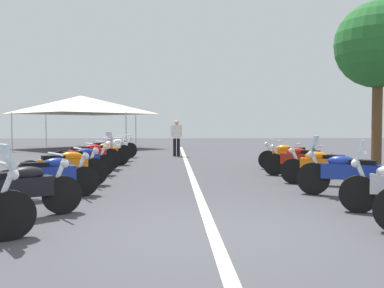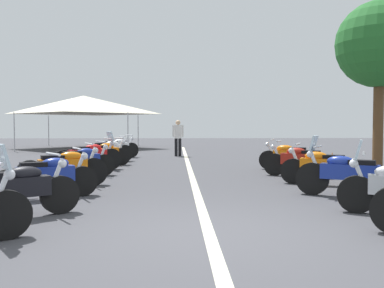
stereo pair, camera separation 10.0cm
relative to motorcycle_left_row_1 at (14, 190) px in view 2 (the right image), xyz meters
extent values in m
plane|color=#424247|center=(-0.93, -2.89, -0.45)|extent=(80.00, 80.00, 0.00)
cube|color=beige|center=(5.81, -2.89, -0.45)|extent=(29.41, 0.16, 0.01)
cylinder|color=black|center=(-1.13, -0.33, -0.14)|extent=(0.47, 0.59, 0.62)
cylinder|color=silver|center=(-1.16, -0.29, 0.16)|extent=(0.22, 0.28, 0.58)
sphere|color=silver|center=(-1.10, -0.38, 0.36)|extent=(0.14, 0.14, 0.14)
cube|color=silver|center=(-1.14, -0.32, 0.59)|extent=(0.37, 0.30, 0.32)
cylinder|color=black|center=(0.39, -0.58, -0.14)|extent=(0.46, 0.59, 0.61)
cube|color=black|center=(-0.01, 0.02, 0.04)|extent=(0.85, 1.07, 0.30)
ellipsoid|color=black|center=(0.09, -0.13, 0.24)|extent=(0.51, 0.58, 0.22)
cylinder|color=silver|center=(0.36, -0.53, 0.16)|extent=(0.22, 0.28, 0.58)
cylinder|color=silver|center=(0.34, -0.50, 0.52)|extent=(0.53, 0.38, 0.04)
sphere|color=silver|center=(0.42, -0.62, 0.36)|extent=(0.14, 0.14, 0.14)
cylinder|color=black|center=(2.09, -0.56, -0.15)|extent=(0.39, 0.60, 0.60)
cylinder|color=black|center=(1.47, 0.69, -0.15)|extent=(0.39, 0.60, 0.60)
cube|color=navy|center=(1.78, 0.06, 0.03)|extent=(0.72, 1.08, 0.30)
ellipsoid|color=navy|center=(1.86, -0.10, 0.23)|extent=(0.46, 0.58, 0.22)
cube|color=black|center=(1.68, 0.26, 0.21)|extent=(0.45, 0.55, 0.12)
cylinder|color=silver|center=(2.06, -0.51, 0.15)|extent=(0.19, 0.29, 0.58)
cylinder|color=silver|center=(2.04, -0.47, 0.51)|extent=(0.57, 0.31, 0.04)
sphere|color=silver|center=(2.11, -0.61, 0.35)|extent=(0.14, 0.14, 0.14)
cylinder|color=silver|center=(1.75, 0.52, -0.24)|extent=(0.32, 0.53, 0.08)
cylinder|color=black|center=(3.56, -0.50, -0.12)|extent=(0.42, 0.65, 0.65)
cylinder|color=black|center=(2.93, 0.76, -0.12)|extent=(0.42, 0.65, 0.65)
cube|color=orange|center=(3.25, 0.13, 0.06)|extent=(0.73, 1.08, 0.30)
ellipsoid|color=orange|center=(3.33, -0.03, 0.26)|extent=(0.46, 0.58, 0.22)
cube|color=black|center=(3.15, 0.33, 0.24)|extent=(0.45, 0.55, 0.12)
cylinder|color=silver|center=(3.53, -0.45, 0.18)|extent=(0.19, 0.29, 0.58)
cylinder|color=silver|center=(3.51, -0.41, 0.54)|extent=(0.57, 0.31, 0.04)
sphere|color=silver|center=(3.58, -0.55, 0.38)|extent=(0.14, 0.14, 0.14)
cylinder|color=silver|center=(3.22, 0.59, -0.22)|extent=(0.32, 0.53, 0.08)
cylinder|color=black|center=(5.50, -0.42, -0.15)|extent=(0.45, 0.58, 0.61)
cylinder|color=black|center=(4.71, 0.77, -0.15)|extent=(0.45, 0.58, 0.61)
cube|color=navy|center=(5.10, 0.18, 0.03)|extent=(0.84, 1.06, 0.30)
ellipsoid|color=navy|center=(5.20, 0.03, 0.23)|extent=(0.50, 0.58, 0.22)
cube|color=black|center=(4.98, 0.36, 0.21)|extent=(0.48, 0.54, 0.12)
cylinder|color=silver|center=(5.47, -0.37, 0.15)|extent=(0.22, 0.28, 0.58)
cylinder|color=silver|center=(5.44, -0.34, 0.51)|extent=(0.54, 0.38, 0.04)
sphere|color=silver|center=(5.53, -0.46, 0.35)|extent=(0.14, 0.14, 0.14)
cylinder|color=silver|center=(5.01, 0.63, -0.24)|extent=(0.37, 0.50, 0.08)
cylinder|color=black|center=(7.10, -0.36, -0.11)|extent=(0.48, 0.65, 0.68)
cylinder|color=black|center=(6.29, 0.93, -0.11)|extent=(0.48, 0.65, 0.68)
cube|color=red|center=(6.70, 0.28, 0.07)|extent=(0.85, 1.13, 0.30)
ellipsoid|color=red|center=(6.79, 0.13, 0.27)|extent=(0.50, 0.58, 0.22)
cube|color=black|center=(6.58, 0.47, 0.25)|extent=(0.47, 0.54, 0.12)
cylinder|color=silver|center=(7.07, -0.31, 0.19)|extent=(0.21, 0.28, 0.58)
cylinder|color=silver|center=(7.05, -0.28, 0.55)|extent=(0.55, 0.36, 0.04)
sphere|color=silver|center=(7.13, -0.41, 0.39)|extent=(0.14, 0.14, 0.14)
cylinder|color=silver|center=(6.61, 0.77, -0.21)|extent=(0.36, 0.51, 0.08)
cube|color=silver|center=(7.09, -0.35, 0.62)|extent=(0.37, 0.29, 0.32)
cylinder|color=black|center=(8.62, -0.51, -0.14)|extent=(0.47, 0.59, 0.62)
cylinder|color=black|center=(7.74, 0.72, -0.14)|extent=(0.47, 0.59, 0.62)
cube|color=orange|center=(8.18, 0.10, 0.04)|extent=(0.89, 1.10, 0.30)
ellipsoid|color=orange|center=(8.28, -0.04, 0.24)|extent=(0.51, 0.57, 0.22)
cube|color=black|center=(8.05, 0.28, 0.22)|extent=(0.49, 0.54, 0.12)
cylinder|color=silver|center=(8.58, -0.46, 0.16)|extent=(0.23, 0.28, 0.58)
cylinder|color=silver|center=(8.56, -0.43, 0.52)|extent=(0.53, 0.39, 0.04)
sphere|color=silver|center=(8.65, -0.55, 0.36)|extent=(0.14, 0.14, 0.14)
cylinder|color=silver|center=(8.06, 0.58, -0.23)|extent=(0.38, 0.49, 0.08)
cylinder|color=black|center=(10.15, -0.43, -0.12)|extent=(0.42, 0.64, 0.65)
cylinder|color=black|center=(9.51, 0.81, -0.12)|extent=(0.42, 0.64, 0.65)
cube|color=white|center=(9.83, 0.19, 0.06)|extent=(0.74, 1.07, 0.30)
ellipsoid|color=white|center=(9.91, 0.03, 0.26)|extent=(0.47, 0.58, 0.22)
cube|color=black|center=(9.73, 0.38, 0.24)|extent=(0.45, 0.55, 0.12)
cylinder|color=silver|center=(10.12, -0.38, 0.18)|extent=(0.20, 0.29, 0.58)
cylinder|color=silver|center=(10.10, -0.35, 0.54)|extent=(0.57, 0.32, 0.04)
sphere|color=silver|center=(10.17, -0.48, 0.38)|extent=(0.14, 0.14, 0.14)
cylinder|color=silver|center=(9.80, 0.64, -0.22)|extent=(0.32, 0.53, 0.08)
cylinder|color=black|center=(12.08, -0.48, -0.12)|extent=(0.49, 0.62, 0.66)
cylinder|color=black|center=(11.21, 0.74, -0.12)|extent=(0.49, 0.62, 0.66)
cube|color=white|center=(11.65, 0.13, 0.06)|extent=(0.89, 1.09, 0.30)
ellipsoid|color=white|center=(11.75, -0.01, 0.26)|extent=(0.51, 0.57, 0.22)
cube|color=black|center=(11.52, 0.31, 0.24)|extent=(0.49, 0.54, 0.12)
cylinder|color=silver|center=(12.05, -0.43, 0.18)|extent=(0.22, 0.28, 0.58)
cylinder|color=silver|center=(12.03, -0.40, 0.54)|extent=(0.53, 0.39, 0.04)
sphere|color=silver|center=(12.11, -0.52, 0.38)|extent=(0.14, 0.14, 0.14)
cylinder|color=silver|center=(11.53, 0.60, -0.22)|extent=(0.38, 0.49, 0.08)
cylinder|color=black|center=(0.27, -5.38, -0.14)|extent=(0.38, 0.61, 0.61)
cylinder|color=silver|center=(0.25, -5.43, 0.16)|extent=(0.18, 0.29, 0.58)
cylinder|color=silver|center=(0.23, -5.47, 0.52)|extent=(0.58, 0.29, 0.04)
sphere|color=silver|center=(0.29, -5.33, 0.36)|extent=(0.14, 0.14, 0.14)
cube|color=silver|center=(0.27, -5.40, 0.59)|extent=(0.38, 0.26, 0.32)
cylinder|color=black|center=(2.06, -5.24, -0.12)|extent=(0.46, 0.64, 0.66)
cube|color=navy|center=(1.69, -5.86, 0.06)|extent=(0.81, 1.09, 0.30)
ellipsoid|color=navy|center=(1.78, -5.70, 0.26)|extent=(0.49, 0.58, 0.22)
cube|color=black|center=(1.58, -6.05, 0.24)|extent=(0.47, 0.55, 0.12)
cylinder|color=silver|center=(2.03, -5.29, 0.18)|extent=(0.21, 0.28, 0.58)
cylinder|color=silver|center=(2.01, -5.32, 0.54)|extent=(0.55, 0.35, 0.04)
sphere|color=silver|center=(2.09, -5.20, 0.38)|extent=(0.14, 0.14, 0.14)
cylinder|color=silver|center=(1.31, -6.14, -0.22)|extent=(0.35, 0.51, 0.08)
cube|color=silver|center=(2.05, -5.26, 0.61)|extent=(0.37, 0.29, 0.32)
cylinder|color=black|center=(3.67, -5.30, -0.14)|extent=(0.39, 0.61, 0.61)
cylinder|color=black|center=(3.06, -6.58, -0.14)|extent=(0.39, 0.61, 0.61)
cube|color=orange|center=(3.37, -5.94, 0.04)|extent=(0.72, 1.09, 0.30)
ellipsoid|color=orange|center=(3.44, -5.77, 0.24)|extent=(0.46, 0.58, 0.22)
cube|color=black|center=(3.27, -6.14, 0.22)|extent=(0.44, 0.55, 0.12)
cylinder|color=silver|center=(3.64, -5.35, 0.16)|extent=(0.19, 0.29, 0.58)
cylinder|color=silver|center=(3.63, -5.39, 0.52)|extent=(0.58, 0.30, 0.04)
sphere|color=silver|center=(3.69, -5.25, 0.36)|extent=(0.14, 0.14, 0.14)
cylinder|color=silver|center=(3.02, -6.24, -0.23)|extent=(0.31, 0.53, 0.08)
cylinder|color=black|center=(5.34, -5.24, -0.14)|extent=(0.40, 0.63, 0.63)
cylinder|color=black|center=(4.67, -6.63, -0.14)|extent=(0.40, 0.63, 0.63)
cube|color=maroon|center=(5.01, -5.93, 0.04)|extent=(0.76, 1.17, 0.30)
ellipsoid|color=maroon|center=(5.08, -5.77, 0.24)|extent=(0.46, 0.58, 0.22)
cube|color=black|center=(4.91, -6.13, 0.22)|extent=(0.44, 0.55, 0.12)
cylinder|color=silver|center=(5.31, -5.29, 0.16)|extent=(0.19, 0.29, 0.58)
cylinder|color=silver|center=(5.30, -5.33, 0.52)|extent=(0.58, 0.30, 0.04)
sphere|color=silver|center=(5.36, -5.19, 0.36)|extent=(0.14, 0.14, 0.14)
cylinder|color=silver|center=(4.65, -6.27, -0.23)|extent=(0.31, 0.53, 0.08)
cylinder|color=black|center=(7.00, -5.43, -0.15)|extent=(0.38, 0.61, 0.61)
cylinder|color=black|center=(6.42, -6.70, -0.15)|extent=(0.38, 0.61, 0.61)
cube|color=orange|center=(6.71, -6.06, 0.03)|extent=(0.69, 1.08, 0.30)
ellipsoid|color=orange|center=(6.78, -5.90, 0.23)|extent=(0.45, 0.58, 0.22)
cube|color=black|center=(6.62, -6.26, 0.21)|extent=(0.43, 0.54, 0.12)
cylinder|color=silver|center=(6.97, -5.48, 0.15)|extent=(0.18, 0.29, 0.58)
cylinder|color=silver|center=(6.95, -5.52, 0.51)|extent=(0.58, 0.29, 0.04)
sphere|color=silver|center=(7.02, -5.38, 0.35)|extent=(0.14, 0.14, 0.14)
cylinder|color=silver|center=(6.37, -6.37, -0.24)|extent=(0.30, 0.53, 0.08)
cube|color=orange|center=(6.08, -7.16, -0.43)|extent=(0.36, 0.36, 0.03)
cone|color=orange|center=(6.08, -7.16, -0.13)|extent=(0.26, 0.26, 0.60)
cylinder|color=white|center=(6.08, -7.16, -0.11)|extent=(0.19, 0.19, 0.07)
cylinder|color=black|center=(12.81, -2.62, -0.04)|extent=(0.14, 0.14, 0.82)
cylinder|color=black|center=(12.76, -2.45, -0.04)|extent=(0.14, 0.14, 0.82)
cylinder|color=silver|center=(12.79, -2.53, 0.67)|extent=(0.32, 0.32, 0.61)
cylinder|color=silver|center=(12.85, -2.74, 0.70)|extent=(0.09, 0.09, 0.55)
cylinder|color=silver|center=(12.73, -2.32, 0.70)|extent=(0.09, 0.09, 0.55)
sphere|color=#D8AD84|center=(12.79, -2.53, 1.09)|extent=(0.22, 0.22, 0.22)
cylinder|color=brown|center=(6.86, -8.93, 1.07)|extent=(0.32, 0.32, 3.04)
sphere|color=#236628|center=(6.86, -8.93, 3.55)|extent=(2.75, 2.75, 2.75)
pyramid|color=beige|center=(19.37, 3.16, 2.20)|extent=(6.71, 6.71, 1.10)
cylinder|color=#B2B2B7|center=(22.39, 6.18, 0.60)|extent=(0.06, 0.06, 2.10)
cylinder|color=#B2B2B7|center=(22.39, 0.15, 0.60)|extent=(0.06, 0.06, 2.10)
cylinder|color=#B2B2B7|center=(16.35, 6.18, 0.60)|extent=(0.06, 0.06, 2.10)
cylinder|color=#B2B2B7|center=(16.35, 0.15, 0.60)|extent=(0.06, 0.06, 2.10)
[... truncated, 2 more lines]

